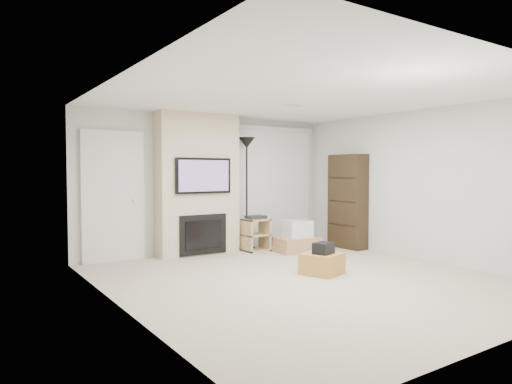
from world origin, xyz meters
TOP-DOWN VIEW (x-y plane):
  - floor at (0.00, 0.00)m, footprint 5.00×5.50m
  - ceiling at (0.00, 0.00)m, footprint 5.00×5.50m
  - wall_back at (0.00, 2.75)m, footprint 5.00×0.00m
  - wall_front at (0.00, -2.75)m, footprint 5.00×0.00m
  - wall_left at (-2.50, 0.00)m, footprint 0.00×5.50m
  - wall_right at (2.50, 0.00)m, footprint 0.00×5.50m
  - hvac_vent at (0.40, 0.80)m, footprint 0.35×0.18m
  - ottoman at (0.41, 0.10)m, footprint 0.63×0.63m
  - black_bag at (0.39, 0.05)m, footprint 0.33×0.30m
  - fireplace_wall at (-0.35, 2.54)m, footprint 1.50×0.47m
  - entry_door at (-1.80, 2.71)m, footprint 1.02×0.11m
  - vertical_blinds at (1.40, 2.70)m, footprint 1.98×0.10m
  - floor_lamp at (0.64, 2.47)m, footprint 0.31×0.31m
  - av_stand at (0.67, 2.21)m, footprint 0.45×0.38m
  - box_stack at (1.30, 1.78)m, footprint 0.91×0.73m
  - bookshelf at (2.34, 1.52)m, footprint 0.30×0.80m

SIDE VIEW (x-z plane):
  - floor at x=0.00m, z-range 0.00..0.00m
  - ottoman at x=0.41m, z-range 0.00..0.30m
  - box_stack at x=1.30m, z-range -0.07..0.50m
  - av_stand at x=0.67m, z-range 0.02..0.68m
  - black_bag at x=0.39m, z-range 0.30..0.46m
  - bookshelf at x=2.34m, z-range 0.00..1.80m
  - entry_door at x=-1.80m, z-range -0.02..2.12m
  - fireplace_wall at x=-0.35m, z-range -0.01..2.49m
  - wall_back at x=0.00m, z-range 0.00..2.50m
  - wall_front at x=0.00m, z-range 0.00..2.50m
  - wall_left at x=-2.50m, z-range 0.00..2.50m
  - wall_right at x=2.50m, z-range 0.00..2.50m
  - vertical_blinds at x=1.40m, z-range 0.09..2.46m
  - floor_lamp at x=0.64m, z-range 0.61..2.72m
  - hvac_vent at x=0.40m, z-range 2.49..2.50m
  - ceiling at x=0.00m, z-range 2.50..2.50m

